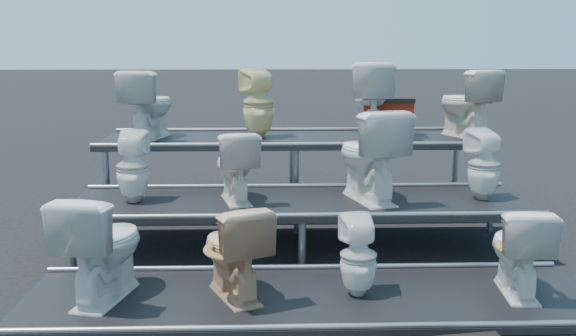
{
  "coord_description": "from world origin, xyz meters",
  "views": [
    {
      "loc": [
        -0.29,
        -5.78,
        1.91
      ],
      "look_at": [
        -0.1,
        0.1,
        0.75
      ],
      "focal_mm": 40.0,
      "sensor_mm": 36.0,
      "label": 1
    }
  ],
  "objects_px": {
    "toilet_1": "(234,250)",
    "toilet_11": "(466,103)",
    "red_crate": "(387,119)",
    "toilet_10": "(372,100)",
    "toilet_8": "(149,104)",
    "toilet_7": "(484,165)",
    "toilet_9": "(258,103)",
    "toilet_5": "(235,166)",
    "toilet_6": "(369,155)",
    "toilet_3": "(518,249)",
    "toilet_2": "(358,256)",
    "toilet_4": "(133,167)",
    "toilet_0": "(103,246)"
  },
  "relations": [
    {
      "from": "toilet_1",
      "to": "toilet_11",
      "type": "bearing_deg",
      "value": -157.24
    },
    {
      "from": "toilet_11",
      "to": "red_crate",
      "type": "relative_size",
      "value": 1.38
    },
    {
      "from": "toilet_10",
      "to": "toilet_8",
      "type": "bearing_deg",
      "value": 6.25
    },
    {
      "from": "toilet_7",
      "to": "toilet_9",
      "type": "bearing_deg",
      "value": -47.92
    },
    {
      "from": "toilet_5",
      "to": "toilet_6",
      "type": "xyz_separation_m",
      "value": [
        1.23,
        0.0,
        0.1
      ]
    },
    {
      "from": "toilet_10",
      "to": "toilet_6",
      "type": "bearing_deg",
      "value": 86.57
    },
    {
      "from": "toilet_1",
      "to": "toilet_10",
      "type": "distance_m",
      "value": 3.08
    },
    {
      "from": "toilet_3",
      "to": "toilet_5",
      "type": "bearing_deg",
      "value": -25.39
    },
    {
      "from": "toilet_5",
      "to": "red_crate",
      "type": "bearing_deg",
      "value": -152.96
    },
    {
      "from": "toilet_2",
      "to": "toilet_4",
      "type": "distance_m",
      "value": 2.34
    },
    {
      "from": "toilet_7",
      "to": "toilet_10",
      "type": "bearing_deg",
      "value": -73.01
    },
    {
      "from": "toilet_8",
      "to": "toilet_10",
      "type": "height_order",
      "value": "toilet_10"
    },
    {
      "from": "toilet_4",
      "to": "toilet_10",
      "type": "height_order",
      "value": "toilet_10"
    },
    {
      "from": "toilet_8",
      "to": "toilet_10",
      "type": "bearing_deg",
      "value": -165.05
    },
    {
      "from": "toilet_11",
      "to": "toilet_3",
      "type": "bearing_deg",
      "value": 61.04
    },
    {
      "from": "toilet_4",
      "to": "toilet_5",
      "type": "distance_m",
      "value": 0.93
    },
    {
      "from": "toilet_9",
      "to": "toilet_6",
      "type": "bearing_deg",
      "value": 103.93
    },
    {
      "from": "toilet_9",
      "to": "red_crate",
      "type": "height_order",
      "value": "toilet_9"
    },
    {
      "from": "toilet_2",
      "to": "toilet_8",
      "type": "bearing_deg",
      "value": -58.82
    },
    {
      "from": "toilet_3",
      "to": "red_crate",
      "type": "distance_m",
      "value": 2.82
    },
    {
      "from": "toilet_8",
      "to": "red_crate",
      "type": "height_order",
      "value": "toilet_8"
    },
    {
      "from": "toilet_3",
      "to": "toilet_7",
      "type": "bearing_deg",
      "value": -91.09
    },
    {
      "from": "toilet_7",
      "to": "toilet_1",
      "type": "bearing_deg",
      "value": 13.6
    },
    {
      "from": "toilet_3",
      "to": "toilet_6",
      "type": "xyz_separation_m",
      "value": [
        -0.92,
        1.3,
        0.49
      ]
    },
    {
      "from": "toilet_11",
      "to": "toilet_2",
      "type": "bearing_deg",
      "value": 38.13
    },
    {
      "from": "toilet_0",
      "to": "toilet_8",
      "type": "bearing_deg",
      "value": -74.01
    },
    {
      "from": "toilet_4",
      "to": "toilet_9",
      "type": "xyz_separation_m",
      "value": [
        1.13,
        1.3,
        0.46
      ]
    },
    {
      "from": "toilet_1",
      "to": "toilet_9",
      "type": "relative_size",
      "value": 0.92
    },
    {
      "from": "toilet_1",
      "to": "toilet_2",
      "type": "bearing_deg",
      "value": 156.24
    },
    {
      "from": "toilet_11",
      "to": "red_crate",
      "type": "xyz_separation_m",
      "value": [
        -0.86,
        0.09,
        -0.18
      ]
    },
    {
      "from": "toilet_10",
      "to": "red_crate",
      "type": "height_order",
      "value": "toilet_10"
    },
    {
      "from": "toilet_2",
      "to": "toilet_3",
      "type": "height_order",
      "value": "toilet_3"
    },
    {
      "from": "toilet_2",
      "to": "toilet_6",
      "type": "relative_size",
      "value": 0.71
    },
    {
      "from": "toilet_6",
      "to": "toilet_10",
      "type": "distance_m",
      "value": 1.38
    },
    {
      "from": "toilet_11",
      "to": "toilet_1",
      "type": "bearing_deg",
      "value": 25.44
    },
    {
      "from": "toilet_8",
      "to": "toilet_11",
      "type": "bearing_deg",
      "value": -165.05
    },
    {
      "from": "toilet_5",
      "to": "toilet_8",
      "type": "bearing_deg",
      "value": -65.33
    },
    {
      "from": "toilet_5",
      "to": "toilet_6",
      "type": "height_order",
      "value": "toilet_6"
    },
    {
      "from": "toilet_10",
      "to": "red_crate",
      "type": "relative_size",
      "value": 1.53
    },
    {
      "from": "toilet_7",
      "to": "toilet_11",
      "type": "xyz_separation_m",
      "value": [
        0.2,
        1.3,
        0.45
      ]
    },
    {
      "from": "toilet_4",
      "to": "toilet_6",
      "type": "xyz_separation_m",
      "value": [
        2.17,
        0.0,
        0.1
      ]
    },
    {
      "from": "toilet_2",
      "to": "toilet_8",
      "type": "xyz_separation_m",
      "value": [
        -1.97,
        2.6,
        0.87
      ]
    },
    {
      "from": "toilet_1",
      "to": "toilet_7",
      "type": "height_order",
      "value": "toilet_7"
    },
    {
      "from": "toilet_6",
      "to": "red_crate",
      "type": "distance_m",
      "value": 1.46
    },
    {
      "from": "toilet_0",
      "to": "toilet_1",
      "type": "height_order",
      "value": "toilet_0"
    },
    {
      "from": "toilet_1",
      "to": "toilet_7",
      "type": "bearing_deg",
      "value": -173.87
    },
    {
      "from": "toilet_2",
      "to": "toilet_11",
      "type": "height_order",
      "value": "toilet_11"
    },
    {
      "from": "toilet_11",
      "to": "toilet_10",
      "type": "bearing_deg",
      "value": -21.08
    },
    {
      "from": "toilet_1",
      "to": "toilet_3",
      "type": "distance_m",
      "value": 2.11
    },
    {
      "from": "toilet_5",
      "to": "toilet_6",
      "type": "bearing_deg",
      "value": 166.94
    }
  ]
}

